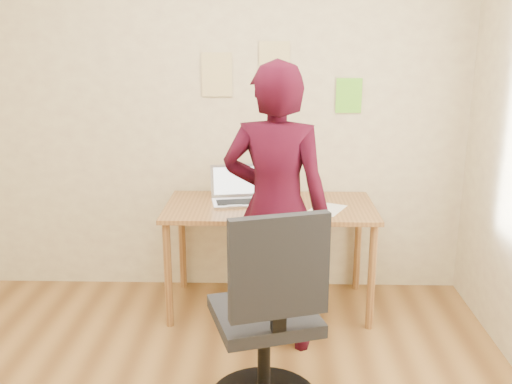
{
  "coord_description": "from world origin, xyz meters",
  "views": [
    {
      "loc": [
        0.35,
        -2.28,
        1.84
      ],
      "look_at": [
        0.27,
        0.95,
        0.95
      ],
      "focal_mm": 40.0,
      "sensor_mm": 36.0,
      "label": 1
    }
  ],
  "objects_px": {
    "office_chair": "(268,329)",
    "person": "(276,209)",
    "desk": "(270,217)",
    "phone": "(297,214)",
    "laptop": "(236,194)"
  },
  "relations": [
    {
      "from": "laptop",
      "to": "desk",
      "type": "bearing_deg",
      "value": -29.56
    },
    {
      "from": "desk",
      "to": "phone",
      "type": "height_order",
      "value": "phone"
    },
    {
      "from": "laptop",
      "to": "office_chair",
      "type": "height_order",
      "value": "office_chair"
    },
    {
      "from": "desk",
      "to": "laptop",
      "type": "bearing_deg",
      "value": 160.75
    },
    {
      "from": "office_chair",
      "to": "person",
      "type": "xyz_separation_m",
      "value": [
        0.04,
        0.69,
        0.39
      ]
    },
    {
      "from": "desk",
      "to": "person",
      "type": "relative_size",
      "value": 0.81
    },
    {
      "from": "desk",
      "to": "phone",
      "type": "xyz_separation_m",
      "value": [
        0.17,
        -0.21,
        0.09
      ]
    },
    {
      "from": "phone",
      "to": "person",
      "type": "bearing_deg",
      "value": -141.39
    },
    {
      "from": "phone",
      "to": "desk",
      "type": "bearing_deg",
      "value": 104.85
    },
    {
      "from": "laptop",
      "to": "phone",
      "type": "bearing_deg",
      "value": -46.14
    },
    {
      "from": "person",
      "to": "phone",
      "type": "bearing_deg",
      "value": -107.12
    },
    {
      "from": "office_chair",
      "to": "person",
      "type": "relative_size",
      "value": 0.63
    },
    {
      "from": "desk",
      "to": "office_chair",
      "type": "bearing_deg",
      "value": -90.15
    },
    {
      "from": "office_chair",
      "to": "person",
      "type": "distance_m",
      "value": 0.8
    },
    {
      "from": "person",
      "to": "office_chair",
      "type": "bearing_deg",
      "value": 96.83
    }
  ]
}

